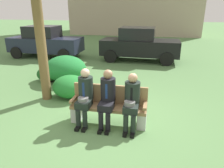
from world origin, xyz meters
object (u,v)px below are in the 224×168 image
at_px(park_bench, 109,106).
at_px(shrub_mid_lawn, 49,74).
at_px(parked_car_far, 139,44).
at_px(shrub_far_lawn, 66,69).
at_px(shrub_near_bench, 70,87).
at_px(seated_man_right, 132,99).
at_px(seated_man_middle, 107,96).
at_px(parked_car_near, 45,42).
at_px(seated_man_left, 85,94).

xyz_separation_m(park_bench, shrub_mid_lawn, (-2.88, 2.51, -0.15)).
relative_size(shrub_mid_lawn, parked_car_far, 0.22).
xyz_separation_m(park_bench, shrub_far_lawn, (-2.24, 2.64, 0.06)).
xyz_separation_m(shrub_far_lawn, parked_car_far, (2.39, 3.79, 0.36)).
xyz_separation_m(shrub_near_bench, parked_car_far, (1.63, 5.19, 0.50)).
xyz_separation_m(shrub_mid_lawn, parked_car_far, (3.03, 3.93, 0.57)).
distance_m(seated_man_right, parked_car_far, 6.58).
bearing_deg(seated_man_right, shrub_near_bench, 145.86).
bearing_deg(shrub_far_lawn, seated_man_middle, -51.11).
bearing_deg(shrub_mid_lawn, seated_man_middle, -42.50).
xyz_separation_m(seated_man_middle, shrub_far_lawn, (-2.23, 2.76, -0.26)).
bearing_deg(parked_car_near, seated_man_left, -55.28).
relative_size(parked_car_near, parked_car_far, 0.99).
relative_size(seated_man_left, parked_car_near, 0.34).
relative_size(park_bench, shrub_far_lawn, 1.16).
distance_m(seated_man_left, shrub_near_bench, 1.71).
relative_size(seated_man_middle, shrub_mid_lawn, 1.53).
bearing_deg(seated_man_left, shrub_near_bench, 124.53).
bearing_deg(seated_man_right, parked_car_far, 93.41).
distance_m(seated_man_middle, parked_car_far, 6.56).
distance_m(seated_man_left, parked_car_near, 7.81).
relative_size(park_bench, shrub_mid_lawn, 2.04).
bearing_deg(shrub_near_bench, shrub_mid_lawn, 137.81).
bearing_deg(seated_man_left, shrub_far_lawn, 121.52).
relative_size(seated_man_middle, shrub_near_bench, 1.22).
distance_m(park_bench, parked_car_near, 8.04).
height_order(shrub_near_bench, parked_car_far, parked_car_far).
bearing_deg(seated_man_middle, shrub_far_lawn, 128.89).
bearing_deg(park_bench, seated_man_right, -13.80).
xyz_separation_m(shrub_far_lawn, parked_car_near, (-2.75, 3.65, 0.36)).
bearing_deg(park_bench, seated_man_left, -166.68).
relative_size(seated_man_left, parked_car_far, 0.33).
bearing_deg(parked_car_far, shrub_near_bench, -107.47).
bearing_deg(shrub_mid_lawn, seated_man_left, -48.41).
relative_size(shrub_mid_lawn, shrub_far_lawn, 0.57).
distance_m(park_bench, shrub_far_lawn, 3.47).
height_order(park_bench, seated_man_left, seated_man_left).
bearing_deg(parked_car_far, seated_man_left, -96.02).
bearing_deg(shrub_near_bench, seated_man_right, -34.14).
bearing_deg(seated_man_right, park_bench, 166.20).
height_order(seated_man_right, shrub_far_lawn, seated_man_right).
relative_size(seated_man_right, shrub_far_lawn, 0.84).
relative_size(seated_man_left, shrub_near_bench, 1.21).
height_order(seated_man_left, seated_man_middle, seated_man_middle).
distance_m(shrub_near_bench, parked_car_far, 5.46).
height_order(park_bench, parked_car_far, parked_car_far).
distance_m(seated_man_middle, parked_car_near, 8.12).
relative_size(shrub_near_bench, shrub_far_lawn, 0.71).
bearing_deg(seated_man_right, shrub_mid_lawn, 142.36).
distance_m(park_bench, shrub_mid_lawn, 3.82).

